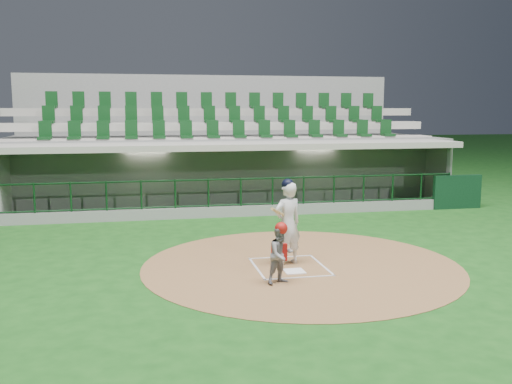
# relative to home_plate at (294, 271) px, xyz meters

# --- Properties ---
(ground) EXTENTS (120.00, 120.00, 0.00)m
(ground) POSITION_rel_home_plate_xyz_m (0.00, 0.70, -0.02)
(ground) COLOR #144714
(ground) RESTS_ON ground
(dirt_circle) EXTENTS (7.20, 7.20, 0.01)m
(dirt_circle) POSITION_rel_home_plate_xyz_m (0.30, 0.50, -0.02)
(dirt_circle) COLOR brown
(dirt_circle) RESTS_ON ground
(home_plate) EXTENTS (0.43, 0.43, 0.02)m
(home_plate) POSITION_rel_home_plate_xyz_m (0.00, 0.00, 0.00)
(home_plate) COLOR white
(home_plate) RESTS_ON dirt_circle
(batter_box_chalk) EXTENTS (1.55, 1.80, 0.01)m
(batter_box_chalk) POSITION_rel_home_plate_xyz_m (0.00, 0.40, -0.00)
(batter_box_chalk) COLOR white
(batter_box_chalk) RESTS_ON ground
(dugout_structure) EXTENTS (16.40, 3.70, 3.00)m
(dugout_structure) POSITION_rel_home_plate_xyz_m (0.10, 8.53, 0.94)
(dugout_structure) COLOR slate
(dugout_structure) RESTS_ON ground
(seating_deck) EXTENTS (17.00, 6.72, 5.15)m
(seating_deck) POSITION_rel_home_plate_xyz_m (0.00, 11.61, 1.40)
(seating_deck) COLOR slate
(seating_deck) RESTS_ON ground
(batter) EXTENTS (0.93, 0.96, 1.96)m
(batter) POSITION_rel_home_plate_xyz_m (0.01, 0.67, 0.97)
(batter) COLOR silver
(batter) RESTS_ON dirt_circle
(catcher) EXTENTS (0.71, 0.64, 1.26)m
(catcher) POSITION_rel_home_plate_xyz_m (-0.49, -0.73, 0.61)
(catcher) COLOR gray
(catcher) RESTS_ON dirt_circle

